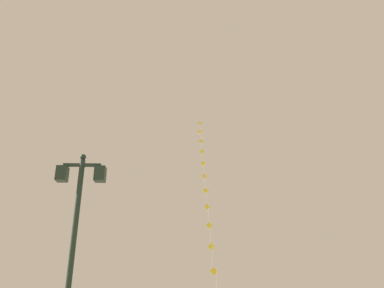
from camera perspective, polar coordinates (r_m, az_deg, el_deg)
twin_lantern_lamp_post at (r=10.29m, az=-16.85°, el=-9.59°), size 1.28×0.28×5.00m
kite_train at (r=32.05m, az=1.98°, el=-5.82°), size 0.65×15.70×19.54m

